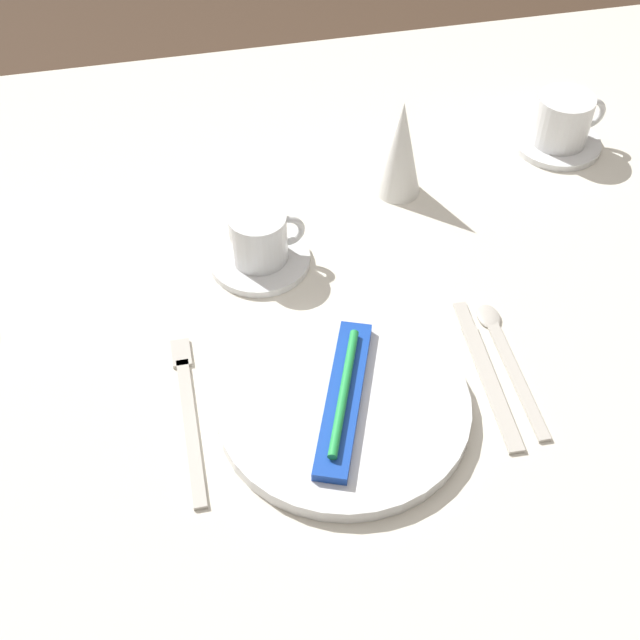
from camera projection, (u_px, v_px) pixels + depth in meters
name	position (u px, v px, depth m)	size (l,w,h in m)	color
ground_plane	(316.00, 542.00, 1.63)	(6.00, 6.00, 0.00)	#4C3828
dining_table	(314.00, 308.00, 1.15)	(1.80, 1.11, 0.74)	silver
dinner_plate	(344.00, 406.00, 0.92)	(0.28, 0.28, 0.02)	white
toothbrush_package	(344.00, 396.00, 0.91)	(0.11, 0.21, 0.02)	blue
fork_outer	(188.00, 410.00, 0.92)	(0.02, 0.23, 0.00)	beige
dinner_knife	(487.00, 376.00, 0.96)	(0.03, 0.22, 0.00)	beige
spoon_soup	(504.00, 351.00, 0.98)	(0.03, 0.20, 0.01)	beige
saucer_left	(557.00, 143.00, 1.26)	(0.13, 0.13, 0.01)	white
coffee_cup_left	(564.00, 119.00, 1.23)	(0.11, 0.08, 0.07)	white
saucer_right	(260.00, 259.00, 1.08)	(0.13, 0.13, 0.01)	white
coffee_cup_right	(260.00, 237.00, 1.06)	(0.10, 0.07, 0.07)	white
napkin_folded	(401.00, 149.00, 1.13)	(0.06, 0.06, 0.14)	white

